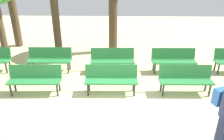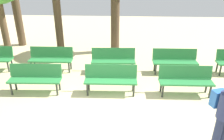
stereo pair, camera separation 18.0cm
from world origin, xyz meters
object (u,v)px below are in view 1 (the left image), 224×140
(bench_r0_c2, at_px, (111,78))
(bench_r1_c3, at_px, (174,59))
(bench_r0_c1, at_px, (35,78))
(tree_0, at_px, (15,20))
(bench_r1_c1, at_px, (50,58))
(tree_1, at_px, (56,25))
(bench_r0_c3, at_px, (186,78))
(bench_r1_c2, at_px, (112,59))

(bench_r0_c2, bearing_deg, bench_r1_c3, 34.09)
(bench_r0_c1, height_order, tree_0, tree_0)
(bench_r1_c1, bearing_deg, bench_r0_c2, -34.27)
(bench_r0_c2, bearing_deg, tree_1, 125.66)
(bench_r0_c2, height_order, bench_r0_c3, same)
(bench_r0_c2, bearing_deg, bench_r0_c3, -0.01)
(bench_r0_c1, height_order, bench_r1_c1, same)
(bench_r0_c2, distance_m, bench_r1_c1, 2.79)
(bench_r0_c3, xyz_separation_m, bench_r1_c2, (-2.26, 1.50, 0.00))
(bench_r1_c1, distance_m, tree_1, 1.90)
(bench_r1_c2, bearing_deg, tree_1, 142.26)
(tree_1, bearing_deg, bench_r0_c2, -53.42)
(bench_r0_c3, distance_m, bench_r1_c1, 4.83)
(bench_r1_c3, bearing_deg, tree_1, 159.11)
(tree_0, bearing_deg, bench_r0_c3, -32.14)
(bench_r0_c2, height_order, bench_r1_c2, same)
(bench_r1_c1, height_order, tree_1, tree_1)
(bench_r0_c2, relative_size, tree_0, 0.62)
(bench_r1_c3, relative_size, tree_1, 0.61)
(bench_r0_c1, bearing_deg, bench_r1_c3, 17.97)
(bench_r0_c3, xyz_separation_m, tree_1, (-4.69, 3.22, 0.81))
(bench_r0_c2, height_order, tree_0, tree_0)
(bench_r0_c1, xyz_separation_m, bench_r0_c2, (2.33, 0.07, 0.00))
(bench_r1_c1, relative_size, tree_0, 0.62)
(bench_r0_c1, distance_m, bench_r0_c3, 4.60)
(bench_r0_c3, height_order, bench_r1_c1, same)
(bench_r0_c2, height_order, bench_r1_c1, same)
(bench_r1_c2, height_order, bench_r1_c3, same)
(bench_r0_c2, xyz_separation_m, tree_1, (-2.42, 3.26, 0.81))
(bench_r0_c2, bearing_deg, bench_r1_c1, 145.34)
(bench_r0_c1, xyz_separation_m, tree_1, (-0.09, 3.32, 0.81))
(bench_r1_c1, relative_size, bench_r1_c3, 1.00)
(bench_r0_c1, relative_size, tree_0, 0.63)
(bench_r1_c1, bearing_deg, tree_0, 129.16)
(tree_0, xyz_separation_m, tree_1, (2.27, -1.15, 0.03))
(bench_r1_c1, distance_m, tree_0, 3.80)
(bench_r1_c2, bearing_deg, bench_r0_c3, -36.00)
(tree_0, bearing_deg, tree_1, -26.84)
(bench_r1_c1, bearing_deg, bench_r0_c1, -90.88)
(bench_r0_c3, height_order, bench_r1_c3, same)
(bench_r0_c1, height_order, bench_r0_c2, same)
(bench_r0_c1, height_order, tree_1, tree_1)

